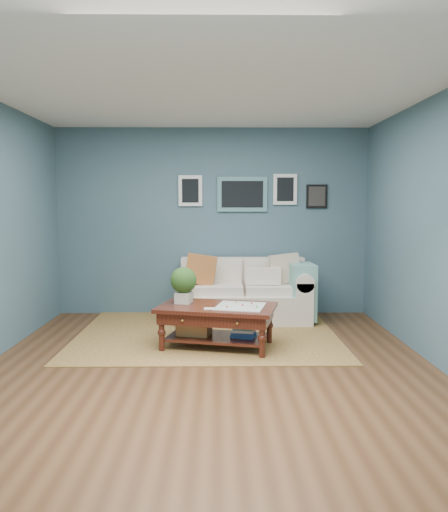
{
  "coord_description": "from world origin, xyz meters",
  "views": [
    {
      "loc": [
        0.09,
        -4.78,
        1.61
      ],
      "look_at": [
        0.15,
        1.0,
        1.01
      ],
      "focal_mm": 35.0,
      "sensor_mm": 36.0,
      "label": 1
    }
  ],
  "objects": [
    {
      "name": "coffee_table",
      "position": [
        0.01,
        0.73,
        0.4
      ],
      "size": [
        1.42,
        1.02,
        0.9
      ],
      "rotation": [
        0.0,
        0.0,
        -0.23
      ],
      "color": "#330C0C",
      "rests_on": "ground"
    },
    {
      "name": "area_rug",
      "position": [
        -0.06,
        1.29,
        0.01
      ],
      "size": [
        3.17,
        2.53,
        0.01
      ],
      "primitive_type": "cube",
      "color": "brown",
      "rests_on": "ground"
    },
    {
      "name": "loveseat",
      "position": [
        0.52,
        2.02,
        0.39
      ],
      "size": [
        1.84,
        0.84,
        0.95
      ],
      "color": "silver",
      "rests_on": "ground"
    },
    {
      "name": "room_shell",
      "position": [
        0.01,
        0.06,
        1.36
      ],
      "size": [
        5.0,
        5.02,
        2.7
      ],
      "color": "brown",
      "rests_on": "ground"
    }
  ]
}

